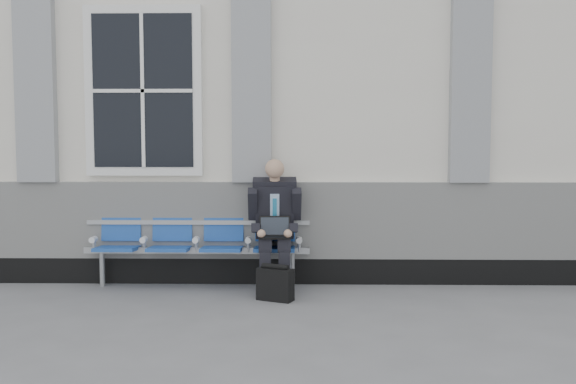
{
  "coord_description": "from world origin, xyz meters",
  "views": [
    {
      "loc": [
        2.16,
        -5.98,
        1.66
      ],
      "look_at": [
        2.03,
        0.9,
        1.13
      ],
      "focal_mm": 40.0,
      "sensor_mm": 36.0,
      "label": 1
    }
  ],
  "objects": [
    {
      "name": "station_building",
      "position": [
        -0.02,
        3.47,
        2.22
      ],
      "size": [
        14.4,
        4.4,
        4.49
      ],
      "color": "silver",
      "rests_on": "ground"
    },
    {
      "name": "briefcase",
      "position": [
        1.9,
        0.66,
        0.18
      ],
      "size": [
        0.41,
        0.3,
        0.39
      ],
      "color": "black",
      "rests_on": "ground"
    },
    {
      "name": "businessman",
      "position": [
        1.87,
        1.19,
        0.79
      ],
      "size": [
        0.61,
        0.82,
        1.47
      ],
      "color": "black",
      "rests_on": "ground"
    },
    {
      "name": "bench",
      "position": [
        0.97,
        1.32,
        0.55
      ],
      "size": [
        2.6,
        0.47,
        0.91
      ],
      "color": "#9EA0A3",
      "rests_on": "ground"
    },
    {
      "name": "ground",
      "position": [
        0.0,
        0.0,
        0.0
      ],
      "size": [
        70.0,
        70.0,
        0.0
      ],
      "primitive_type": "plane",
      "color": "slate",
      "rests_on": "ground"
    }
  ]
}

